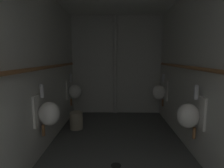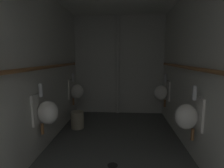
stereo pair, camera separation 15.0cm
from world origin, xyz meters
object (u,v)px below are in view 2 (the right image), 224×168
urinal_right_mid (188,116)px  standpipe_back_wall (118,66)px  floor_drain (113,165)px  waste_bin (77,120)px  urinal_left_far (76,91)px  urinal_left_mid (47,112)px  urinal_right_far (162,92)px

urinal_right_mid → standpipe_back_wall: (-1.01, 2.14, 0.57)m
floor_drain → waste_bin: size_ratio=0.40×
standpipe_back_wall → urinal_left_far: bearing=-154.3°
urinal_left_mid → standpipe_back_wall: 2.37m
urinal_left_far → standpipe_back_wall: size_ratio=0.31×
waste_bin → urinal_right_far: bearing=16.4°
urinal_right_far → waste_bin: size_ratio=2.18×
standpipe_back_wall → floor_drain: (0.01, -2.28, -1.24)m
floor_drain → waste_bin: bearing=122.6°
waste_bin → urinal_right_mid: bearing=-31.9°
urinal_left_far → floor_drain: 2.17m
urinal_right_mid → floor_drain: 1.21m
urinal_left_mid → urinal_left_far: size_ratio=1.00×
urinal_left_far → standpipe_back_wall: standpipe_back_wall is taller
urinal_left_mid → floor_drain: 1.19m
urinal_left_mid → urinal_right_mid: 1.97m
urinal_right_mid → urinal_right_far: 1.66m
urinal_right_far → standpipe_back_wall: standpipe_back_wall is taller
urinal_right_mid → urinal_left_far: bearing=139.4°
urinal_right_mid → urinal_left_mid: bearing=178.4°
urinal_left_mid → urinal_right_mid: same height
urinal_right_mid → waste_bin: bearing=148.1°
standpipe_back_wall → waste_bin: standpipe_back_wall is taller
urinal_right_mid → standpipe_back_wall: size_ratio=0.31×
urinal_right_mid → floor_drain: bearing=-172.1°
urinal_left_far → urinal_right_mid: same height
urinal_right_mid → urinal_right_far: size_ratio=1.00×
urinal_right_mid → urinal_right_far: same height
standpipe_back_wall → waste_bin: bearing=-128.0°
urinal_right_mid → floor_drain: size_ratio=5.39×
urinal_right_mid → waste_bin: (-1.81, 1.13, -0.50)m
floor_drain → urinal_left_far: bearing=117.8°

